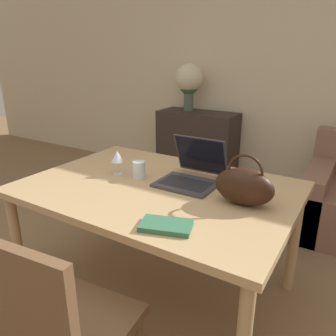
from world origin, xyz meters
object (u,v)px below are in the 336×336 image
(chair, at_px, (59,326))
(flower_vase, at_px, (189,81))
(drinking_glass, at_px, (139,170))
(wine_glass, at_px, (117,157))
(laptop, at_px, (193,170))
(handbag, at_px, (244,186))

(chair, height_order, flower_vase, flower_vase)
(drinking_glass, xyz_separation_m, flower_vase, (-0.68, 1.91, 0.38))
(chair, height_order, wine_glass, chair)
(laptop, xyz_separation_m, wine_glass, (-0.46, -0.14, 0.04))
(chair, relative_size, drinking_glass, 8.57)
(laptop, xyz_separation_m, flower_vase, (-0.99, 1.78, 0.36))
(laptop, bearing_deg, drinking_glass, -156.61)
(wine_glass, relative_size, flower_vase, 0.28)
(drinking_glass, xyz_separation_m, wine_glass, (-0.16, -0.01, 0.06))
(chair, distance_m, wine_glass, 1.05)
(drinking_glass, bearing_deg, flower_vase, 109.71)
(drinking_glass, bearing_deg, chair, -72.61)
(laptop, relative_size, drinking_glass, 3.42)
(chair, distance_m, flower_vase, 3.05)
(chair, bearing_deg, wine_glass, 110.58)
(drinking_glass, xyz_separation_m, handbag, (0.67, -0.03, 0.05))
(chair, height_order, handbag, handbag)
(laptop, bearing_deg, flower_vase, 119.05)
(drinking_glass, bearing_deg, handbag, -2.19)
(chair, xyz_separation_m, drinking_glass, (-0.28, 0.90, 0.30))
(handbag, bearing_deg, flower_vase, 124.97)
(chair, height_order, drinking_glass, chair)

